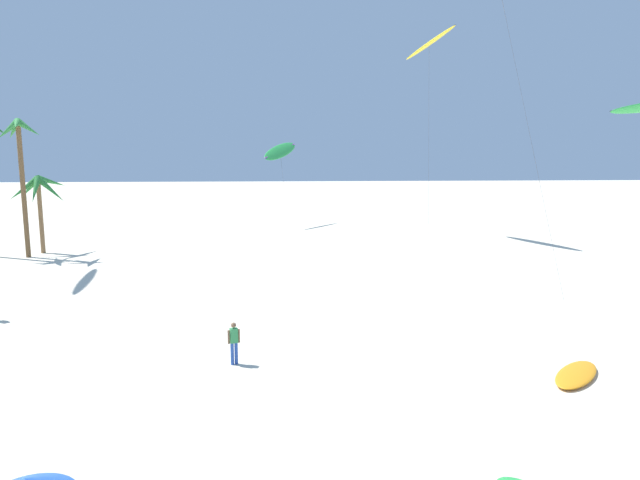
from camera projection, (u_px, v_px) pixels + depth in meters
The scene contains 6 objects.
palm_tree_0 at pixel (39, 192), 47.34m from camera, with size 4.36×4.79×6.49m.
palm_tree_2 at pixel (20, 149), 44.89m from camera, with size 3.46×3.91×10.97m.
flying_kite_0 at pixel (429, 44), 53.93m from camera, with size 3.59×12.99×19.55m.
flying_kite_3 at pixel (280, 151), 64.84m from camera, with size 4.44×11.88×9.81m.
grounded_kite_2 at pixel (576, 374), 21.97m from camera, with size 3.18×3.36×0.25m.
person_foreground_walker at pixel (234, 341), 23.18m from camera, with size 0.48×0.29×1.75m.
Camera 1 is at (2.71, -2.57, 8.66)m, focal length 32.34 mm.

